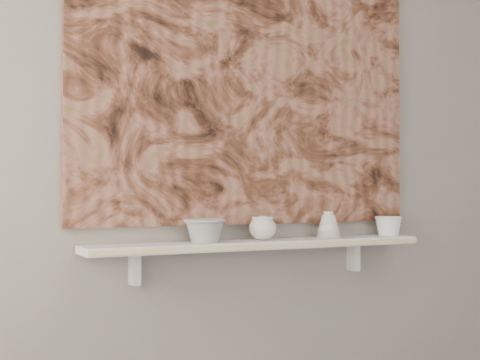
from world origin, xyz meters
TOP-DOWN VIEW (x-y plane):
  - wall_back at (0.00, 1.60)m, footprint 3.60×0.00m
  - shelf at (0.00, 1.51)m, footprint 1.40×0.18m
  - shelf_stripe at (0.00, 1.41)m, footprint 1.40×0.01m
  - bracket_left at (-0.49, 1.57)m, footprint 0.03×0.06m
  - bracket_right at (0.49, 1.57)m, footprint 0.03×0.06m
  - painting at (0.00, 1.59)m, footprint 1.50×0.02m
  - house_motif at (0.45, 1.57)m, footprint 0.09×0.00m
  - bowl_grey at (-0.24, 1.51)m, footprint 0.19×0.19m
  - cup_cream at (0.01, 1.51)m, footprint 0.11×0.11m
  - bell_vessel at (0.32, 1.51)m, footprint 0.12×0.12m
  - bowl_white at (0.63, 1.51)m, footprint 0.14×0.14m

SIDE VIEW (x-z plane):
  - bracket_left at x=-0.49m, z-range 0.78..0.90m
  - bracket_right at x=0.49m, z-range 0.78..0.90m
  - shelf at x=0.00m, z-range 0.90..0.93m
  - shelf_stripe at x=0.00m, z-range 0.91..0.92m
  - bowl_white at x=0.63m, z-range 0.93..1.01m
  - bowl_grey at x=-0.24m, z-range 0.93..1.02m
  - cup_cream at x=0.01m, z-range 0.93..1.03m
  - bell_vessel at x=0.32m, z-range 0.93..1.04m
  - house_motif at x=0.45m, z-range 1.19..1.27m
  - wall_back at x=0.00m, z-range -0.45..3.15m
  - painting at x=0.00m, z-range 0.99..2.09m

